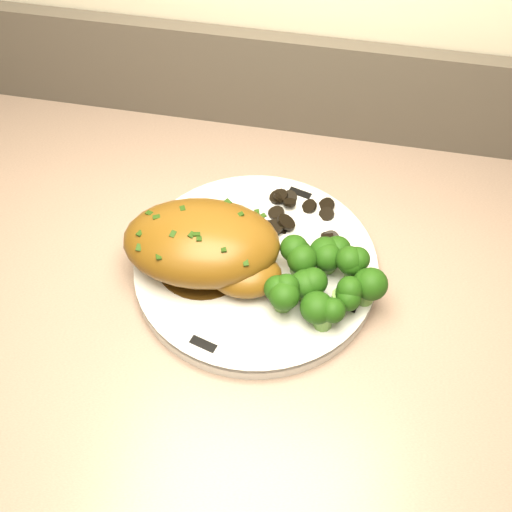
% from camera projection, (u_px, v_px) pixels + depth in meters
% --- Properties ---
extents(counter, '(2.23, 0.74, 1.08)m').
position_uv_depth(counter, '(208.00, 504.00, 0.97)').
color(counter, brown).
rests_on(counter, ground).
extents(plate, '(0.30, 0.30, 0.02)m').
position_uv_depth(plate, '(256.00, 267.00, 0.63)').
color(plate, silver).
rests_on(plate, counter).
extents(rim_accent_0, '(0.03, 0.02, 0.00)m').
position_uv_depth(rim_accent_0, '(300.00, 193.00, 0.68)').
color(rim_accent_0, black).
rests_on(rim_accent_0, plate).
extents(rim_accent_1, '(0.02, 0.03, 0.00)m').
position_uv_depth(rim_accent_1, '(166.00, 226.00, 0.65)').
color(rim_accent_1, black).
rests_on(rim_accent_1, plate).
extents(rim_accent_2, '(0.03, 0.02, 0.00)m').
position_uv_depth(rim_accent_2, '(203.00, 344.00, 0.57)').
color(rim_accent_2, black).
rests_on(rim_accent_2, plate).
extents(rim_accent_3, '(0.02, 0.03, 0.00)m').
position_uv_depth(rim_accent_3, '(355.00, 302.00, 0.60)').
color(rim_accent_3, black).
rests_on(rim_accent_3, plate).
extents(gravy_pool, '(0.09, 0.09, 0.00)m').
position_uv_depth(gravy_pool, '(204.00, 261.00, 0.63)').
color(gravy_pool, '#39230A').
rests_on(gravy_pool, plate).
extents(chicken_breast, '(0.16, 0.12, 0.06)m').
position_uv_depth(chicken_breast, '(207.00, 246.00, 0.60)').
color(chicken_breast, brown).
rests_on(chicken_breast, plate).
extents(mushroom_pile, '(0.08, 0.06, 0.02)m').
position_uv_depth(mushroom_pile, '(295.00, 215.00, 0.66)').
color(mushroom_pile, black).
rests_on(mushroom_pile, plate).
extents(broccoli_florets, '(0.10, 0.09, 0.04)m').
position_uv_depth(broccoli_florets, '(326.00, 280.00, 0.58)').
color(broccoli_florets, '#5E903D').
rests_on(broccoli_florets, plate).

